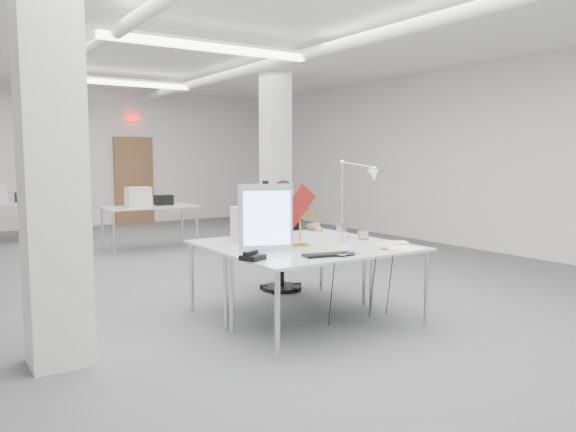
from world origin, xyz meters
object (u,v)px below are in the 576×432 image
office_chair (282,247)px  laptop (351,254)px  monitor (266,218)px  architect_lamp (356,194)px  desk_main (332,252)px  desk_phone (253,257)px  beige_monitor (256,224)px  seated_person (284,217)px  bankers_lamp (300,229)px

office_chair → laptop: 1.97m
monitor → architect_lamp: size_ratio=0.68×
desk_main → desk_phone: 0.85m
desk_main → beige_monitor: bearing=107.8°
architect_lamp → seated_person: bearing=114.9°
office_chair → desk_main: bearing=-117.6°
laptop → seated_person: bearing=55.2°
seated_person → monitor: 1.62m
monitor → desk_phone: size_ratio=3.41×
laptop → architect_lamp: 1.38m
laptop → beige_monitor: size_ratio=0.77×
seated_person → laptop: size_ratio=2.80×
bankers_lamp → desk_phone: size_ratio=1.84×
office_chair → beige_monitor: size_ratio=2.82×
monitor → laptop: 0.84m
architect_lamp → bankers_lamp: bearing=-160.5°
seated_person → laptop: (-0.49, -1.85, -0.13)m
bankers_lamp → desk_phone: bearing=-154.5°
desk_phone → architect_lamp: bearing=-2.5°
desk_phone → architect_lamp: 1.89m
monitor → desk_phone: bearing=-115.0°
seated_person → beige_monitor: (-0.76, -0.65, 0.03)m
desk_main → office_chair: (0.47, 1.60, -0.21)m
laptop → desk_phone: size_ratio=1.59×
bankers_lamp → beige_monitor: size_ratio=0.89×
office_chair → desk_phone: 2.11m
laptop → bankers_lamp: (-0.09, 0.66, 0.16)m
bankers_lamp → architect_lamp: architect_lamp is taller
bankers_lamp → desk_main: bearing=-75.1°
laptop → beige_monitor: (-0.27, 1.20, 0.17)m
desk_main → monitor: (-0.54, 0.29, 0.32)m
office_chair → monitor: (-1.01, -1.31, 0.53)m
desk_main → beige_monitor: beige_monitor is taller
seated_person → desk_phone: (-1.32, -1.57, -0.12)m
seated_person → architect_lamp: architect_lamp is taller
desk_main → bankers_lamp: bearing=106.5°
laptop → bankers_lamp: bearing=77.7°
desk_phone → beige_monitor: (0.56, 0.92, 0.16)m
office_chair → beige_monitor: bearing=-148.8°
seated_person → bankers_lamp: (-0.58, -1.19, 0.02)m
bankers_lamp → architect_lamp: 1.05m
architect_lamp → beige_monitor: bearing=170.1°
office_chair → architect_lamp: 1.21m
desk_main → monitor: bearing=151.4°
desk_main → seated_person: seated_person is taller
office_chair → architect_lamp: (0.38, -0.93, 0.68)m
seated_person → bankers_lamp: bearing=-127.2°
laptop → office_chair: bearing=55.6°
desk_phone → beige_monitor: bearing=34.1°
office_chair → laptop: bearing=-115.8°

